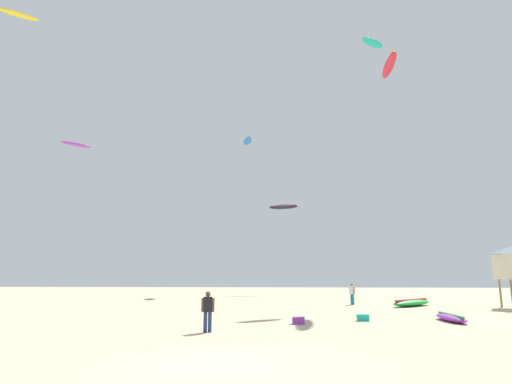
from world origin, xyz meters
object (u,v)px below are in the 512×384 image
at_px(gear_bag, 363,318).
at_px(kite_aloft_0, 373,43).
at_px(kite_grounded_mid, 451,318).
at_px(kite_grounded_near, 412,303).
at_px(kite_aloft_1, 284,207).
at_px(kite_aloft_4, 248,141).
at_px(kite_aloft_5, 18,14).
at_px(kite_aloft_2, 389,66).
at_px(cooler_box, 298,321).
at_px(person_midground, 352,292).
at_px(person_foreground, 208,308).
at_px(kite_aloft_3, 76,145).

height_order(gear_bag, kite_aloft_0, kite_aloft_0).
bearing_deg(kite_grounded_mid, gear_bag, -179.77).
distance_m(kite_grounded_near, kite_aloft_1, 22.85).
xyz_separation_m(kite_aloft_4, kite_aloft_5, (-15.75, -22.82, 3.01)).
bearing_deg(kite_aloft_4, kite_aloft_2, -53.88).
bearing_deg(cooler_box, gear_bag, 24.31).
height_order(cooler_box, kite_aloft_1, kite_aloft_1).
xyz_separation_m(cooler_box, gear_bag, (3.22, 1.45, 0.00)).
xyz_separation_m(kite_aloft_2, kite_aloft_5, (-28.80, -4.92, 2.47)).
height_order(kite_aloft_1, kite_aloft_2, kite_aloft_2).
xyz_separation_m(gear_bag, kite_aloft_5, (-23.68, 6.10, 21.43)).
bearing_deg(gear_bag, kite_aloft_2, 65.08).
distance_m(cooler_box, kite_aloft_5, 30.58).
relative_size(person_midground, kite_grounded_mid, 0.51).
distance_m(person_foreground, kite_aloft_4, 37.73).
bearing_deg(kite_grounded_near, kite_aloft_2, 94.94).
distance_m(person_foreground, kite_aloft_3, 19.34).
xyz_separation_m(person_midground, kite_aloft_5, (-25.01, -4.96, 20.67)).
distance_m(kite_grounded_near, kite_aloft_3, 26.56).
bearing_deg(kite_grounded_near, kite_aloft_5, -173.03).
distance_m(kite_aloft_0, kite_aloft_1, 20.57).
distance_m(person_midground, gear_bag, 11.16).
xyz_separation_m(kite_aloft_2, kite_aloft_3, (-23.79, -4.22, -7.67)).
bearing_deg(kite_aloft_0, kite_grounded_near, -86.87).
bearing_deg(kite_aloft_0, kite_aloft_3, -160.05).
distance_m(cooler_box, kite_aloft_0, 30.06).
distance_m(gear_bag, kite_aloft_1, 30.19).
xyz_separation_m(kite_grounded_mid, cooler_box, (-7.46, -1.47, -0.02)).
height_order(person_foreground, gear_bag, person_foreground).
bearing_deg(kite_aloft_5, person_midground, 11.21).
distance_m(cooler_box, kite_aloft_1, 31.36).
height_order(kite_grounded_near, kite_grounded_mid, kite_grounded_near).
bearing_deg(gear_bag, kite_aloft_4, 105.35).
xyz_separation_m(person_foreground, person_midground, (8.29, 15.48, -0.01)).
relative_size(kite_grounded_mid, gear_bag, 5.49).
distance_m(kite_grounded_near, gear_bag, 10.97).
bearing_deg(gear_bag, person_foreground, -147.54).
bearing_deg(kite_aloft_5, cooler_box, -20.26).
bearing_deg(kite_aloft_5, person_foreground, -32.18).
height_order(cooler_box, kite_aloft_0, kite_aloft_0).
xyz_separation_m(person_midground, kite_aloft_1, (-4.88, 17.22, 9.19)).
bearing_deg(kite_aloft_3, person_foreground, -43.79).
bearing_deg(kite_grounded_mid, person_foreground, -158.36).
bearing_deg(kite_aloft_5, kite_aloft_0, 17.96).
relative_size(person_midground, kite_aloft_0, 0.58).
bearing_deg(gear_bag, kite_aloft_0, 72.23).
height_order(kite_grounded_mid, kite_aloft_1, kite_aloft_1).
bearing_deg(gear_bag, kite_aloft_3, 159.98).
distance_m(person_midground, kite_aloft_4, 26.77).
relative_size(person_midground, cooler_box, 2.81).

